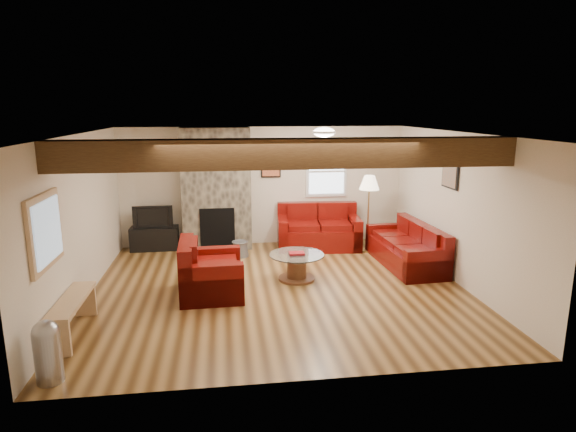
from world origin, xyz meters
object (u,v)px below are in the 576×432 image
(armchair_red, at_px, (211,268))
(television, at_px, (153,216))
(loveseat, at_px, (319,227))
(floor_lamp, at_px, (369,187))
(tv_cabinet, at_px, (155,238))
(sofa_three, at_px, (406,245))
(coffee_table, at_px, (297,267))

(armchair_red, distance_m, television, 2.94)
(loveseat, xyz_separation_m, floor_lamp, (0.94, -0.40, 0.89))
(tv_cabinet, bearing_deg, sofa_three, -19.03)
(coffee_table, distance_m, television, 3.45)
(sofa_three, height_order, floor_lamp, floor_lamp)
(loveseat, xyz_separation_m, coffee_table, (-0.75, -1.86, -0.22))
(television, bearing_deg, floor_lamp, -9.15)
(floor_lamp, bearing_deg, tv_cabinet, 170.85)
(armchair_red, bearing_deg, sofa_three, -75.66)
(armchair_red, bearing_deg, loveseat, -44.17)
(armchair_red, bearing_deg, floor_lamp, -59.33)
(loveseat, relative_size, armchair_red, 1.56)
(sofa_three, height_order, loveseat, loveseat)
(armchair_red, bearing_deg, television, 23.13)
(floor_lamp, bearing_deg, television, 170.85)
(armchair_red, bearing_deg, coffee_table, -72.36)
(television, bearing_deg, armchair_red, -65.33)
(loveseat, xyz_separation_m, armchair_red, (-2.17, -2.36, -0.01))
(coffee_table, xyz_separation_m, television, (-2.65, 2.16, 0.48))
(coffee_table, bearing_deg, armchair_red, -160.81)
(coffee_table, bearing_deg, loveseat, 68.18)
(sofa_three, relative_size, television, 2.53)
(sofa_three, relative_size, floor_lamp, 1.29)
(coffee_table, height_order, floor_lamp, floor_lamp)
(loveseat, height_order, tv_cabinet, loveseat)
(sofa_three, relative_size, coffee_table, 2.17)
(armchair_red, height_order, floor_lamp, floor_lamp)
(sofa_three, xyz_separation_m, coffee_table, (-2.13, -0.52, -0.16))
(armchair_red, relative_size, coffee_table, 1.17)
(coffee_table, distance_m, tv_cabinet, 3.42)
(tv_cabinet, xyz_separation_m, television, (0.00, 0.00, 0.47))
(coffee_table, distance_m, floor_lamp, 2.50)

